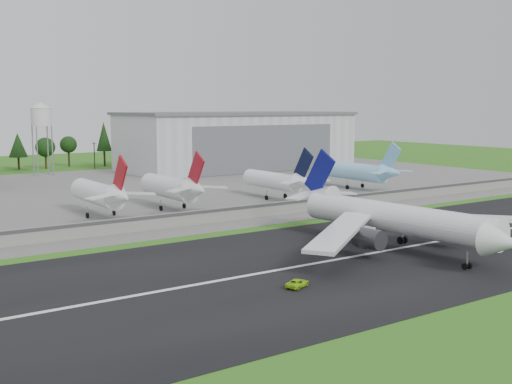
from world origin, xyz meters
TOP-DOWN VIEW (x-y plane):
  - ground at (0.00, 0.00)m, footprint 600.00×600.00m
  - runway at (0.00, 10.00)m, footprint 320.00×60.00m
  - runway_centerline at (0.00, 10.00)m, footprint 220.00×1.00m
  - apron at (0.00, 120.00)m, footprint 320.00×150.00m
  - blast_fence at (0.00, 54.99)m, footprint 240.00×0.61m
  - hangar_east at (75.00, 164.92)m, footprint 102.00×47.00m
  - water_tower at (-5.00, 185.00)m, footprint 8.40×8.40m
  - utility_poles at (0.00, 200.00)m, footprint 230.00×3.00m
  - treeline at (0.00, 215.00)m, footprint 320.00×16.00m
  - main_airliner at (11.93, 9.57)m, footprint 57.07×59.27m
  - ground_vehicle at (-20.34, -0.07)m, footprint 5.17×3.88m
  - parked_jet_red_a at (-22.02, 76.56)m, footprint 7.36×31.29m
  - parked_jet_red_b at (-1.78, 76.57)m, footprint 7.36×31.29m
  - parked_jet_navy at (32.84, 76.51)m, footprint 7.36×31.29m
  - parked_jet_skyblue at (69.79, 81.57)m, footprint 7.36×37.29m

SIDE VIEW (x-z plane):
  - ground at x=0.00m, z-range 0.00..0.00m
  - utility_poles at x=0.00m, z-range -6.00..6.00m
  - treeline at x=0.00m, z-range -11.00..11.00m
  - runway at x=0.00m, z-range 0.00..0.10m
  - apron at x=0.00m, z-range 0.00..0.10m
  - runway_centerline at x=0.00m, z-range 0.10..0.12m
  - ground_vehicle at x=-20.34m, z-range 0.10..1.41m
  - blast_fence at x=0.00m, z-range 0.06..3.56m
  - main_airliner at x=11.93m, z-range -4.19..13.98m
  - parked_jet_navy at x=32.84m, z-range -2.31..14.04m
  - parked_jet_red_a at x=-22.02m, z-range -2.19..14.45m
  - parked_jet_skyblue at x=69.79m, z-range -2.20..14.50m
  - parked_jet_red_b at x=-1.78m, z-range -2.14..14.60m
  - hangar_east at x=75.00m, z-range 0.03..25.23m
  - water_tower at x=-5.00m, z-range 9.85..39.25m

